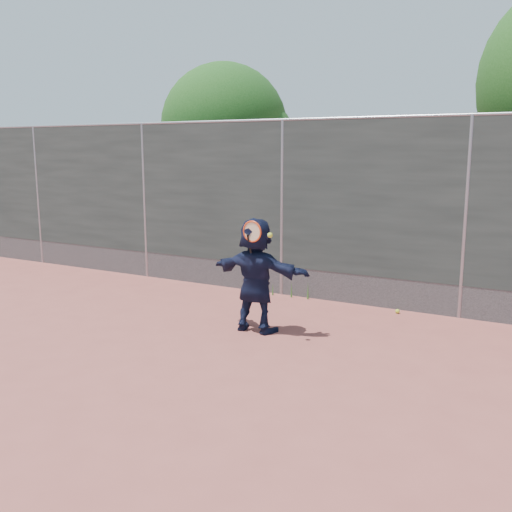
% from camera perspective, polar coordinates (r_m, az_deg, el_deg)
% --- Properties ---
extents(ground, '(80.00, 80.00, 0.00)m').
position_cam_1_polar(ground, '(7.25, -9.86, -9.82)').
color(ground, '#9E4C42').
rests_on(ground, ground).
extents(player, '(1.50, 0.52, 1.60)m').
position_cam_1_polar(player, '(7.89, 0.00, -1.91)').
color(player, '#121833').
rests_on(player, ground).
extents(ball_ground, '(0.07, 0.07, 0.07)m').
position_cam_1_polar(ball_ground, '(9.17, 13.97, -5.39)').
color(ball_ground, '#C4D830').
rests_on(ball_ground, ground).
extents(fence, '(20.00, 0.06, 3.03)m').
position_cam_1_polar(fence, '(9.82, 2.63, 5.16)').
color(fence, '#38423D').
rests_on(fence, ground).
extents(swing_action, '(0.50, 0.22, 0.51)m').
position_cam_1_polar(swing_action, '(7.56, -0.23, 2.30)').
color(swing_action, '#E64115').
rests_on(swing_action, ground).
extents(tree_left, '(3.15, 3.00, 4.53)m').
position_cam_1_polar(tree_left, '(13.83, -2.53, 12.37)').
color(tree_left, '#382314').
rests_on(tree_left, ground).
extents(weed_clump, '(0.68, 0.07, 0.30)m').
position_cam_1_polar(weed_clump, '(9.84, 3.81, -3.41)').
color(weed_clump, '#387226').
rests_on(weed_clump, ground).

